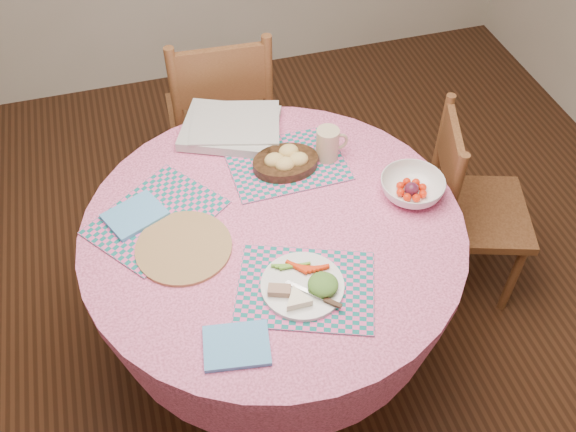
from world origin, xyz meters
name	(u,v)px	position (x,y,z in m)	size (l,w,h in m)	color
ground	(276,349)	(0.00, 0.00, 0.00)	(4.00, 4.00, 0.00)	#331C0F
dining_table	(274,263)	(0.00, 0.00, 0.56)	(1.24, 1.24, 0.75)	pink
chair_right	(469,206)	(0.84, 0.15, 0.45)	(0.48, 0.50, 0.86)	brown
chair_back	(222,118)	(0.01, 0.89, 0.51)	(0.47, 0.45, 0.97)	brown
placemat_front	(306,288)	(0.03, -0.27, 0.75)	(0.40, 0.30, 0.01)	#136D6B
placemat_left	(156,217)	(-0.35, 0.14, 0.75)	(0.40, 0.30, 0.01)	#136D6B
placemat_back	(287,163)	(0.12, 0.27, 0.75)	(0.40, 0.30, 0.01)	#136D6B
wicker_trivet	(184,247)	(-0.29, -0.02, 0.76)	(0.30, 0.30, 0.01)	brown
napkin_near	(237,346)	(-0.21, -0.40, 0.76)	(0.18, 0.14, 0.01)	#56A0DF
napkin_far	(135,215)	(-0.42, 0.16, 0.76)	(0.18, 0.14, 0.01)	#56A0DF
dinner_plate	(306,285)	(0.03, -0.27, 0.77)	(0.25, 0.25, 0.05)	white
bread_bowl	(286,161)	(0.11, 0.25, 0.78)	(0.23, 0.23, 0.08)	black
latte_mug	(328,144)	(0.27, 0.26, 0.82)	(0.12, 0.08, 0.12)	tan
fruit_bowl	(412,188)	(0.48, 0.01, 0.78)	(0.28, 0.28, 0.07)	white
newspaper_stack	(231,127)	(-0.03, 0.49, 0.78)	(0.42, 0.39, 0.04)	silver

